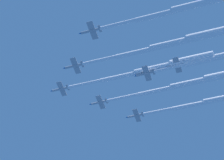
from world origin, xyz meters
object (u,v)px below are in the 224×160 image
at_px(jet_lead, 157,68).
at_px(jet_port_inner, 173,43).
at_px(jet_starboard_mid, 223,98).
at_px(jet_starboard_inner, 192,82).
at_px(jet_port_mid, 195,4).

xyz_separation_m(jet_lead, jet_port_inner, (18.88, 2.49, -2.34)).
relative_size(jet_lead, jet_starboard_mid, 1.06).
relative_size(jet_port_inner, jet_starboard_inner, 0.96).
height_order(jet_lead, jet_port_inner, jet_lead).
bearing_deg(jet_lead, jet_port_inner, 7.52).
distance_m(jet_starboard_inner, jet_port_mid, 48.06).
xyz_separation_m(jet_port_inner, jet_starboard_mid, (-35.33, 34.51, 0.78)).
xyz_separation_m(jet_port_inner, jet_starboard_inner, (-26.60, 16.14, 1.81)).
bearing_deg(jet_starboard_inner, jet_lead, -67.49).
relative_size(jet_starboard_inner, jet_starboard_mid, 1.04).
distance_m(jet_lead, jet_port_inner, 19.19).
bearing_deg(jet_lead, jet_starboard_inner, 112.51).
xyz_separation_m(jet_lead, jet_starboard_inner, (-7.72, 18.63, -0.53)).
height_order(jet_lead, jet_port_mid, jet_lead).
bearing_deg(jet_starboard_mid, jet_port_mid, -28.68).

